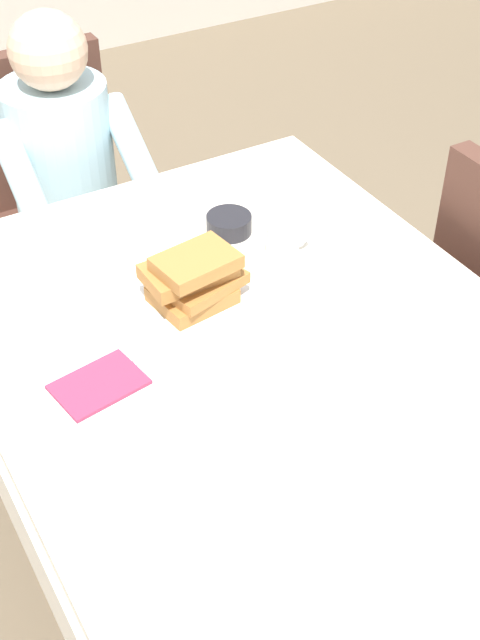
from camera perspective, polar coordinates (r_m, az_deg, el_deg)
The scene contains 13 objects.
ground_plane at distance 2.29m, azimuth 1.32°, elevation -16.01°, with size 14.00×14.00×0.00m, color brown.
dining_table_main at distance 1.79m, azimuth 1.63°, elevation -4.24°, with size 1.12×1.52×0.74m.
chair_diner at distance 2.71m, azimuth -12.34°, elevation 8.72°, with size 0.44×0.45×0.93m.
diner_person at distance 2.51m, azimuth -11.53°, elevation 9.87°, with size 0.40×0.43×1.12m.
plate_breakfast at distance 1.83m, azimuth -2.82°, elevation 1.16°, with size 0.28×0.28×0.02m, color white.
breakfast_stack at distance 1.79m, azimuth -3.10°, elevation 2.81°, with size 0.22×0.16×0.12m.
cup_coffee at distance 1.96m, azimuth 2.96°, elevation 5.23°, with size 0.11×0.08×0.08m.
bowl_butter at distance 2.05m, azimuth -0.74°, elevation 6.48°, with size 0.11×0.11×0.04m, color black.
syrup_pitcher at distance 1.88m, azimuth -11.35°, elevation 2.51°, with size 0.08×0.08×0.07m.
fork_left_of_plate at distance 1.77m, azimuth -7.97°, elevation -1.28°, with size 0.18×0.01×0.01m, color silver.
knife_right_of_plate at distance 1.90m, azimuth 2.55°, elevation 2.50°, with size 0.20×0.01×0.01m, color silver.
spoon_near_edge at distance 1.63m, azimuth 2.98°, elevation -4.98°, with size 0.15×0.01×0.01m, color silver.
napkin_folded at distance 1.67m, azimuth -9.47°, elevation -4.31°, with size 0.17×0.12×0.01m, color #8C2D4C.
Camera 1 is at (-0.68, -1.08, 1.90)m, focal length 47.58 mm.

